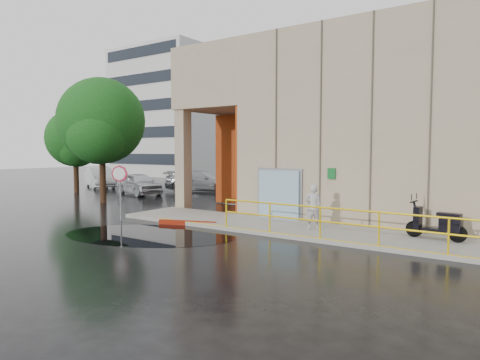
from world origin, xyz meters
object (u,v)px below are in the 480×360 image
at_px(scooter, 437,214).
at_px(person, 313,207).
at_px(red_curb, 187,223).
at_px(stop_sign, 120,180).
at_px(car_b, 100,178).
at_px(car_a, 139,184).
at_px(car_c, 201,181).
at_px(tree_near, 101,124).
at_px(tree_far, 76,140).

bearing_deg(scooter, person, -165.31).
relative_size(person, red_curb, 0.68).
relative_size(stop_sign, car_b, 0.49).
xyz_separation_m(person, car_a, (-15.45, 5.66, -0.22)).
distance_m(red_curb, car_a, 12.72).
distance_m(person, red_curb, 5.12).
relative_size(scooter, stop_sign, 0.80).
distance_m(car_b, car_c, 9.00).
xyz_separation_m(person, stop_sign, (-7.94, -2.14, 0.78)).
distance_m(car_b, tree_near, 11.18).
distance_m(car_a, tree_far, 5.73).
xyz_separation_m(car_c, tree_near, (-0.27, -8.40, 3.71)).
bearing_deg(car_b, car_a, -79.88).
xyz_separation_m(scooter, tree_far, (-24.12, 3.53, 2.73)).
relative_size(scooter, car_a, 0.43).
relative_size(scooter, car_c, 0.36).
xyz_separation_m(car_a, tree_far, (-4.65, -1.57, 2.96)).
bearing_deg(car_c, person, -151.16).
bearing_deg(tree_far, tree_near, -23.33).
height_order(person, car_b, person).
relative_size(car_b, tree_far, 0.82).
xyz_separation_m(car_b, car_c, (8.75, 2.11, -0.04)).
xyz_separation_m(stop_sign, tree_far, (-12.16, 6.23, 1.96)).
bearing_deg(stop_sign, red_curb, 6.76).
bearing_deg(tree_near, car_c, 88.13).
bearing_deg(stop_sign, tree_far, 145.28).
xyz_separation_m(scooter, car_c, (-17.41, 9.16, -0.22)).
xyz_separation_m(car_b, tree_near, (8.48, -6.29, 3.67)).
xyz_separation_m(car_a, car_b, (-6.69, 1.94, 0.05)).
distance_m(car_c, tree_far, 9.24).
bearing_deg(scooter, car_b, 171.74).
bearing_deg(person, scooter, 158.26).
relative_size(person, tree_far, 0.28).
xyz_separation_m(person, tree_near, (-13.66, 1.31, 3.50)).
distance_m(scooter, tree_far, 24.53).
xyz_separation_m(scooter, car_a, (-19.47, 5.11, -0.23)).
height_order(person, tree_near, tree_near).
distance_m(red_curb, car_b, 19.48).
height_order(red_curb, car_c, car_c).
distance_m(car_c, tree_near, 9.19).
relative_size(car_a, car_b, 0.90).
height_order(car_a, car_b, car_b).
bearing_deg(car_c, scooter, -142.94).
bearing_deg(scooter, car_c, 159.07).
bearing_deg(car_c, tree_far, 104.75).
relative_size(person, car_b, 0.34).
height_order(person, stop_sign, stop_sign).
xyz_separation_m(scooter, red_curb, (-8.88, -1.90, -0.88)).
bearing_deg(tree_far, scooter, -8.33).
xyz_separation_m(car_a, car_c, (2.07, 4.05, 0.01)).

